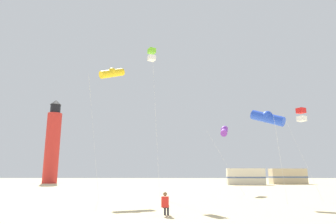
# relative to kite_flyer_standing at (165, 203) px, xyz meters

# --- Properties ---
(kite_flyer_standing) EXTENTS (0.40, 0.54, 1.16)m
(kite_flyer_standing) POSITION_rel_kite_flyer_standing_xyz_m (0.00, 0.00, 0.00)
(kite_flyer_standing) COLOR red
(kite_flyer_standing) RESTS_ON ground
(kite_tube_gold) EXTENTS (3.41, 3.33, 11.89)m
(kite_tube_gold) POSITION_rel_kite_flyer_standing_xyz_m (-5.21, 10.30, 10.57)
(kite_tube_gold) COLOR silver
(kite_tube_gold) RESTS_ON ground
(kite_tube_blue) EXTENTS (2.37, 2.13, 6.75)m
(kite_tube_blue) POSITION_rel_kite_flyer_standing_xyz_m (7.34, 5.69, 5.44)
(kite_tube_blue) COLOR silver
(kite_tube_blue) RESTS_ON ground
(kite_box_lime) EXTENTS (1.23, 1.23, 13.30)m
(kite_box_lime) POSITION_rel_kite_flyer_standing_xyz_m (-1.49, 9.68, 12.08)
(kite_box_lime) COLOR silver
(kite_box_lime) RESTS_ON ground
(kite_box_scarlet) EXTENTS (2.07, 2.07, 7.51)m
(kite_box_scarlet) POSITION_rel_kite_flyer_standing_xyz_m (11.40, 9.12, 6.32)
(kite_box_scarlet) COLOR silver
(kite_box_scarlet) RESTS_ON ground
(kite_tube_violet) EXTENTS (3.46, 3.46, 7.27)m
(kite_tube_violet) POSITION_rel_kite_flyer_standing_xyz_m (6.08, 16.08, 5.95)
(kite_tube_violet) COLOR silver
(kite_tube_violet) RESTS_ON ground
(lighthouse_distant) EXTENTS (2.80, 2.80, 16.80)m
(lighthouse_distant) POSITION_rel_kite_flyer_standing_xyz_m (-23.64, 42.51, 7.22)
(lighthouse_distant) COLOR red
(lighthouse_distant) RESTS_ON ground
(rv_van_cream) EXTENTS (6.59, 2.80, 2.80)m
(rv_van_cream) POSITION_rel_kite_flyer_standing_xyz_m (13.22, 36.45, 0.78)
(rv_van_cream) COLOR beige
(rv_van_cream) RESTS_ON ground
(rv_van_tan) EXTENTS (6.52, 2.58, 2.80)m
(rv_van_tan) POSITION_rel_kite_flyer_standing_xyz_m (21.82, 39.64, 0.78)
(rv_van_tan) COLOR #C6B28C
(rv_van_tan) RESTS_ON ground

